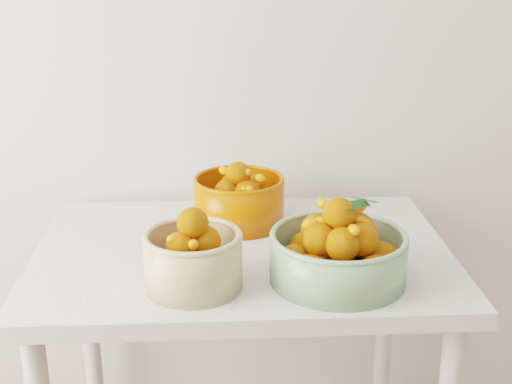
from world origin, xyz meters
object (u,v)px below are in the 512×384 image
bowl_green (338,252)px  bowl_orange (239,199)px  bowl_cream (193,258)px  table (242,284)px

bowl_green → bowl_orange: (-0.20, 0.35, 0.00)m
bowl_cream → bowl_orange: size_ratio=0.82×
bowl_green → bowl_orange: size_ratio=1.18×
bowl_cream → bowl_orange: (0.11, 0.36, -0.00)m
bowl_green → bowl_orange: bowl_green is taller
bowl_green → bowl_cream: bearing=-176.8°
table → bowl_orange: size_ratio=3.20×
bowl_orange → table: bearing=-89.6°
bowl_cream → bowl_green: size_ratio=0.70×
bowl_green → bowl_orange: 0.40m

